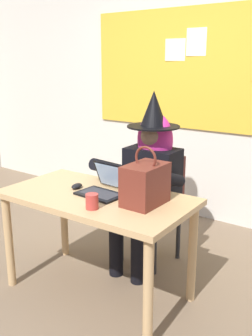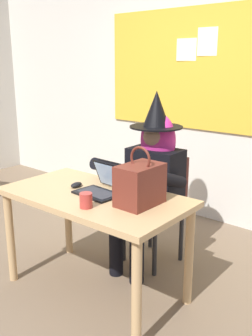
{
  "view_description": "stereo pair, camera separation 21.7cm",
  "coord_description": "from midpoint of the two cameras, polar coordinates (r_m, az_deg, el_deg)",
  "views": [
    {
      "loc": [
        1.8,
        -1.79,
        1.62
      ],
      "look_at": [
        0.19,
        0.42,
        0.87
      ],
      "focal_mm": 41.38,
      "sensor_mm": 36.0,
      "label": 1
    },
    {
      "loc": [
        1.97,
        -1.65,
        1.62
      ],
      "look_at": [
        0.19,
        0.42,
        0.87
      ],
      "focal_mm": 41.38,
      "sensor_mm": 36.0,
      "label": 2
    }
  ],
  "objects": [
    {
      "name": "computer_mouse",
      "position": [
        2.8,
        -5.14,
        -2.51
      ],
      "size": [
        0.08,
        0.11,
        0.03
      ],
      "primitive_type": "ellipsoid",
      "rotation": [
        0.0,
        0.0,
        0.16
      ],
      "color": "black",
      "rests_on": "desk_main"
    },
    {
      "name": "wall_back_bulletin",
      "position": [
        4.08,
        13.34,
        11.37
      ],
      "size": [
        6.75,
        1.97,
        2.71
      ],
      "color": "silver",
      "rests_on": "ground"
    },
    {
      "name": "ground_plane",
      "position": [
        3.03,
        -6.14,
        -17.15
      ],
      "size": [
        24.0,
        24.0,
        0.0
      ],
      "primitive_type": "plane",
      "color": "#75604C"
    },
    {
      "name": "desk_main",
      "position": [
        2.69,
        -2.41,
        -5.92
      ],
      "size": [
        1.33,
        0.74,
        0.75
      ],
      "rotation": [
        0.0,
        0.0,
        0.03
      ],
      "color": "tan",
      "rests_on": "ground"
    },
    {
      "name": "coffee_mug",
      "position": [
        2.4,
        -3.35,
        -4.82
      ],
      "size": [
        0.08,
        0.08,
        0.09
      ],
      "primitive_type": "cylinder",
      "color": "#B23833",
      "rests_on": "desk_main"
    },
    {
      "name": "chair_at_desk",
      "position": [
        3.24,
        6.87,
        -5.07
      ],
      "size": [
        0.45,
        0.45,
        0.89
      ],
      "rotation": [
        0.0,
        0.0,
        -1.64
      ],
      "color": "#4C1E19",
      "rests_on": "ground"
    },
    {
      "name": "handbag",
      "position": [
        2.43,
        4.64,
        -2.44
      ],
      "size": [
        0.2,
        0.3,
        0.38
      ],
      "rotation": [
        0.0,
        0.0,
        -0.22
      ],
      "color": "maroon",
      "rests_on": "desk_main"
    },
    {
      "name": "person_costumed",
      "position": [
        3.06,
        5.72,
        -0.7
      ],
      "size": [
        0.61,
        0.68,
        1.41
      ],
      "rotation": [
        0.0,
        0.0,
        -1.52
      ],
      "color": "black",
      "rests_on": "ground"
    },
    {
      "name": "laptop",
      "position": [
        2.66,
        -1.11,
        -2.76
      ],
      "size": [
        0.33,
        0.3,
        0.2
      ],
      "rotation": [
        0.0,
        0.0,
        -0.06
      ],
      "color": "black",
      "rests_on": "desk_main"
    }
  ]
}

